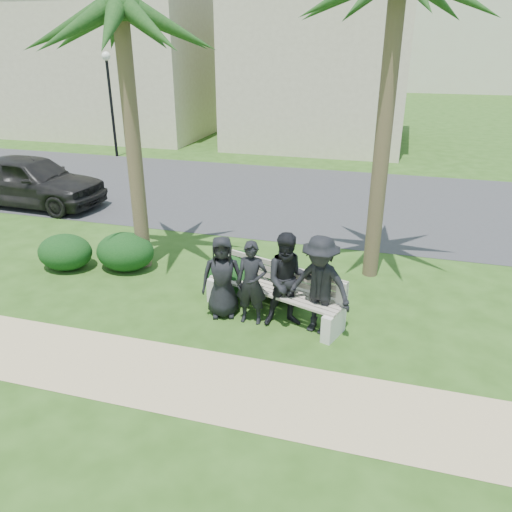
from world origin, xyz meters
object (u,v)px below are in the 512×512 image
at_px(park_bench, 274,294).
at_px(car_a, 31,181).
at_px(street_lamp, 109,86).
at_px(man_b, 252,283).
at_px(palm_left, 120,12).
at_px(man_d, 319,285).
at_px(man_a, 222,277).
at_px(man_c, 288,281).

height_order(park_bench, car_a, car_a).
distance_m(street_lamp, car_a, 7.51).
distance_m(man_b, palm_left, 5.62).
relative_size(man_b, palm_left, 0.25).
bearing_deg(man_d, park_bench, 173.37).
relative_size(man_a, man_d, 0.87).
relative_size(street_lamp, man_b, 2.78).
bearing_deg(man_b, park_bench, 45.89).
xyz_separation_m(park_bench, palm_left, (-3.35, 1.34, 4.76)).
bearing_deg(man_a, car_a, 130.24).
height_order(park_bench, man_a, man_a).
relative_size(park_bench, palm_left, 0.46).
bearing_deg(park_bench, palm_left, 177.01).
distance_m(man_c, car_a, 10.25).
xyz_separation_m(street_lamp, park_bench, (10.06, -11.54, -2.52)).
xyz_separation_m(park_bench, man_b, (-0.31, -0.35, 0.35)).
bearing_deg(street_lamp, man_d, -47.40).
bearing_deg(park_bench, car_a, 171.80).
bearing_deg(man_b, palm_left, 148.06).
height_order(man_c, palm_left, palm_left).
relative_size(man_a, man_c, 0.89).
relative_size(park_bench, man_c, 1.64).
distance_m(park_bench, man_c, 0.62).
xyz_separation_m(man_b, palm_left, (-3.04, 1.70, 4.41)).
xyz_separation_m(park_bench, car_a, (-8.76, 4.47, 0.36)).
xyz_separation_m(man_a, man_d, (1.77, -0.08, 0.12)).
xyz_separation_m(street_lamp, palm_left, (6.70, -10.20, 2.24)).
bearing_deg(man_c, palm_left, 137.34).
xyz_separation_m(man_a, man_c, (1.21, -0.00, 0.09)).
height_order(park_bench, man_d, man_d).
height_order(street_lamp, man_c, street_lamp).
bearing_deg(man_d, man_a, -167.66).
bearing_deg(street_lamp, man_c, -48.68).
bearing_deg(man_d, car_a, 168.48).
relative_size(palm_left, car_a, 1.35).
xyz_separation_m(man_a, man_b, (0.57, -0.09, -0.00)).
height_order(palm_left, car_a, palm_left).
bearing_deg(man_d, man_c, -173.19).
distance_m(park_bench, man_b, 0.59).
bearing_deg(park_bench, man_b, -112.50).
distance_m(man_b, car_a, 9.73).
bearing_deg(car_a, man_c, -115.67).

